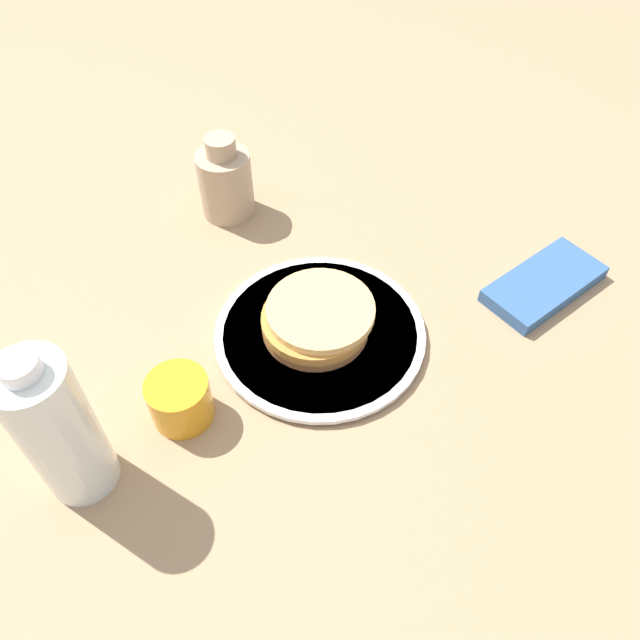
{
  "coord_description": "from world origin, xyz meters",
  "views": [
    {
      "loc": [
        -0.28,
        -0.46,
        0.63
      ],
      "look_at": [
        -0.03,
        -0.02,
        0.03
      ],
      "focal_mm": 35.0,
      "sensor_mm": 36.0,
      "label": 1
    }
  ],
  "objects_px": {
    "cream_jug": "(225,181)",
    "water_bottle_near": "(58,429)",
    "juice_glass": "(180,399)",
    "plate": "(320,333)",
    "pancake_stack": "(317,319)"
  },
  "relations": [
    {
      "from": "water_bottle_near",
      "to": "cream_jug",
      "type": "bearing_deg",
      "value": 46.09
    },
    {
      "from": "pancake_stack",
      "to": "water_bottle_near",
      "type": "relative_size",
      "value": 0.69
    },
    {
      "from": "pancake_stack",
      "to": "water_bottle_near",
      "type": "xyz_separation_m",
      "value": [
        -0.32,
        -0.05,
        0.07
      ]
    },
    {
      "from": "juice_glass",
      "to": "cream_jug",
      "type": "relative_size",
      "value": 0.56
    },
    {
      "from": "plate",
      "to": "pancake_stack",
      "type": "relative_size",
      "value": 1.87
    },
    {
      "from": "pancake_stack",
      "to": "cream_jug",
      "type": "height_order",
      "value": "cream_jug"
    },
    {
      "from": "juice_glass",
      "to": "cream_jug",
      "type": "xyz_separation_m",
      "value": [
        0.2,
        0.31,
        0.03
      ]
    },
    {
      "from": "plate",
      "to": "pancake_stack",
      "type": "bearing_deg",
      "value": 133.32
    },
    {
      "from": "plate",
      "to": "water_bottle_near",
      "type": "bearing_deg",
      "value": -172.2
    },
    {
      "from": "juice_glass",
      "to": "pancake_stack",
      "type": "bearing_deg",
      "value": 7.63
    },
    {
      "from": "cream_jug",
      "to": "plate",
      "type": "bearing_deg",
      "value": -90.24
    },
    {
      "from": "juice_glass",
      "to": "water_bottle_near",
      "type": "distance_m",
      "value": 0.14
    },
    {
      "from": "pancake_stack",
      "to": "water_bottle_near",
      "type": "distance_m",
      "value": 0.33
    },
    {
      "from": "juice_glass",
      "to": "cream_jug",
      "type": "bearing_deg",
      "value": 57.63
    },
    {
      "from": "cream_jug",
      "to": "water_bottle_near",
      "type": "distance_m",
      "value": 0.47
    }
  ]
}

